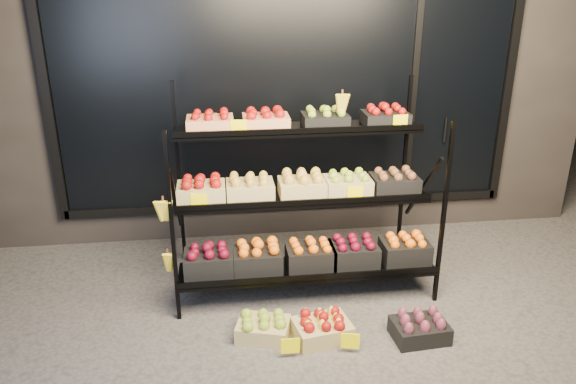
{
  "coord_description": "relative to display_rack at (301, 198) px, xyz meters",
  "views": [
    {
      "loc": [
        -0.66,
        -3.57,
        2.5
      ],
      "look_at": [
        -0.13,
        0.55,
        0.86
      ],
      "focal_mm": 35.0,
      "sensor_mm": 36.0,
      "label": 1
    }
  ],
  "objects": [
    {
      "name": "floor_crate_midleft",
      "position": [
        0.03,
        -0.79,
        -0.7
      ],
      "size": [
        0.34,
        0.25,
        0.18
      ],
      "rotation": [
        0.0,
        0.0,
        -0.0
      ],
      "color": "black",
      "rests_on": "ground"
    },
    {
      "name": "floor_crate_midright",
      "position": [
        0.04,
        -0.81,
        -0.69
      ],
      "size": [
        0.45,
        0.36,
        0.2
      ],
      "rotation": [
        0.0,
        0.0,
        0.19
      ],
      "color": "tan",
      "rests_on": "ground"
    },
    {
      "name": "tag_floor_a",
      "position": [
        -0.22,
        -1.0,
        -0.73
      ],
      "size": [
        0.13,
        0.01,
        0.12
      ],
      "primitive_type": "cube",
      "color": "#FFEF00",
      "rests_on": "ground"
    },
    {
      "name": "tag_floor_b",
      "position": [
        0.2,
        -1.0,
        -0.73
      ],
      "size": [
        0.13,
        0.01,
        0.12
      ],
      "primitive_type": "cube",
      "color": "#FFEF00",
      "rests_on": "ground"
    },
    {
      "name": "display_rack",
      "position": [
        0.0,
        0.0,
        0.0
      ],
      "size": [
        2.18,
        1.02,
        1.69
      ],
      "color": "black",
      "rests_on": "ground"
    },
    {
      "name": "ground",
      "position": [
        0.02,
        -0.6,
        -0.79
      ],
      "size": [
        24.0,
        24.0,
        0.0
      ],
      "primitive_type": "plane",
      "color": "#514F4C",
      "rests_on": "ground"
    },
    {
      "name": "floor_crate_right",
      "position": [
        0.74,
        -0.9,
        -0.69
      ],
      "size": [
        0.41,
        0.31,
        0.2
      ],
      "rotation": [
        0.0,
        0.0,
        0.07
      ],
      "color": "black",
      "rests_on": "ground"
    },
    {
      "name": "floor_crate_left",
      "position": [
        -0.39,
        -0.74,
        -0.7
      ],
      "size": [
        0.43,
        0.37,
        0.19
      ],
      "rotation": [
        0.0,
        0.0,
        -0.28
      ],
      "color": "tan",
      "rests_on": "ground"
    },
    {
      "name": "building",
      "position": [
        0.02,
        1.99,
        0.96
      ],
      "size": [
        6.0,
        2.08,
        3.5
      ],
      "color": "#2D2826",
      "rests_on": "ground"
    }
  ]
}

